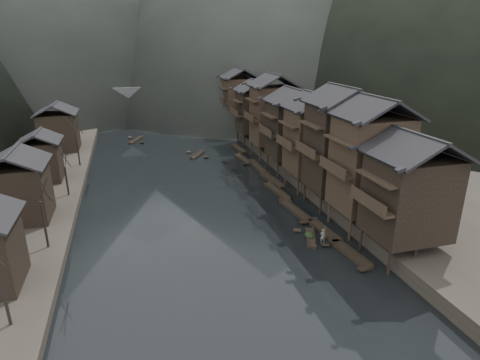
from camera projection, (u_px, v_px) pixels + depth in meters
name	position (u px, v px, depth m)	size (l,w,h in m)	color
water	(215.00, 243.00, 43.20)	(300.00, 300.00, 0.00)	black
right_bank	(332.00, 134.00, 88.09)	(40.00, 200.00, 1.80)	#2D2823
stilt_houses	(297.00, 119.00, 61.90)	(9.00, 67.60, 15.72)	black
left_houses	(35.00, 157.00, 54.34)	(8.10, 53.20, 8.73)	black
bare_trees	(49.00, 172.00, 45.13)	(3.80, 44.09, 7.61)	black
moored_sampans	(274.00, 185.00, 59.63)	(2.99, 49.34, 0.47)	black
midriver_boats	(163.00, 146.00, 80.86)	(14.24, 20.53, 0.45)	black
stone_bridge	(157.00, 100.00, 106.81)	(40.00, 6.00, 9.00)	#4C4C4F
hero_sampan	(311.00, 237.00, 43.94)	(2.49, 4.67, 0.43)	black
cargo_heap	(310.00, 232.00, 43.92)	(1.04, 1.36, 0.62)	black
boatman	(323.00, 234.00, 42.35)	(0.61, 0.40, 1.67)	slate
bamboo_pole	(326.00, 214.00, 41.62)	(0.06, 0.06, 3.80)	#8C7A51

